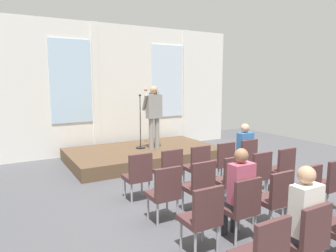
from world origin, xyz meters
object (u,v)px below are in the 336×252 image
chair_r1_c2 (230,178)px  chair_r2_c1 (242,205)px  chair_r0_c1 (169,169)px  chair_r1_c1 (200,184)px  chair_r1_c0 (165,191)px  chair_r2_c0 (203,215)px  chair_r3_c1 (306,237)px  mic_stand (140,137)px  chair_r0_c0 (138,174)px  audience_r0_c4 (243,148)px  audience_r3_c1 (301,216)px  chair_r0_c2 (197,164)px  audience_r2_c1 (239,189)px  chair_r0_c4 (246,156)px  chair_r1_c4 (282,167)px  chair_r0_c3 (223,160)px  chair_r2_c3 (304,188)px  speaker (154,113)px  chair_r2_c4 (330,182)px  chair_r1_c3 (257,172)px  chair_r2_c2 (275,196)px

chair_r1_c2 → chair_r2_c1: bearing=-123.3°
chair_r0_c1 → chair_r1_c1: 1.03m
chair_r1_c0 → chair_r2_c0: (0.00, -1.03, 0.00)m
chair_r2_c1 → chair_r3_c1: bearing=-90.0°
mic_stand → chair_r0_c0: 3.10m
audience_r0_c4 → audience_r3_c1: 3.71m
chair_r1_c1 → audience_r3_c1: bearing=-90.0°
audience_r0_c4 → audience_r3_c1: audience_r3_c1 is taller
chair_r0_c2 → audience_r2_c1: bearing=-108.9°
chair_r2_c0 → chair_r0_c2: bearing=56.7°
chair_r0_c4 → chair_r1_c2: bearing=-142.7°
chair_r1_c4 → audience_r3_c1: size_ratio=0.70×
chair_r1_c0 → audience_r3_c1: size_ratio=0.70×
chair_r0_c1 → chair_r1_c2: bearing=-56.7°
chair_r1_c1 → chair_r2_c0: bearing=-123.3°
chair_r0_c2 → chair_r1_c0: size_ratio=1.00×
chair_r3_c1 → mic_stand: bearing=83.8°
chair_r1_c4 → chair_r3_c1: size_ratio=1.00×
chair_r0_c1 → chair_r2_c0: (-0.68, -2.06, 0.00)m
chair_r0_c2 → chair_r1_c0: (-1.36, -1.03, 0.00)m
mic_stand → chair_r0_c3: size_ratio=1.65×
audience_r2_c1 → chair_r2_c3: (1.36, -0.08, -0.21)m
audience_r0_c4 → chair_r1_c4: audience_r0_c4 is taller
mic_stand → chair_r1_c2: size_ratio=1.65×
speaker → chair_r2_c4: bearing=-76.7°
chair_r0_c3 → chair_r1_c3: size_ratio=1.00×
speaker → chair_r1_c3: (0.41, -3.57, -0.85)m
chair_r0_c0 → chair_r1_c2: same height
chair_r0_c0 → speaker: bearing=57.5°
chair_r0_c2 → chair_r2_c0: same height
chair_r0_c3 → chair_r2_c4: 2.17m
chair_r0_c2 → chair_r2_c4: bearing=-56.7°
chair_r1_c1 → chair_r2_c3: 1.70m
chair_r1_c1 → audience_r3_c1: 2.00m
chair_r2_c2 → audience_r3_c1: 1.19m
chair_r3_c1 → audience_r3_c1: audience_r3_c1 is taller
chair_r2_c2 → chair_r2_c3: bearing=0.0°
chair_r0_c0 → chair_r2_c1: same height
chair_r0_c2 → chair_r1_c3: same height
chair_r0_c1 → chair_r0_c4: (2.03, 0.00, 0.00)m
chair_r0_c1 → chair_r2_c1: 2.06m
mic_stand → audience_r0_c4: (1.39, -2.72, 0.05)m
chair_r2_c3 → chair_r1_c1: bearing=142.7°
chair_r2_c4 → audience_r3_c1: (-2.03, -0.95, 0.21)m
mic_stand → chair_r0_c1: 2.88m
audience_r3_c1 → chair_r0_c0: bearing=102.7°
chair_r0_c0 → chair_r2_c2: (1.36, -2.06, 0.00)m
speaker → chair_r0_c4: bearing=-66.8°
chair_r1_c0 → chair_r2_c1: size_ratio=1.00×
chair_r3_c1 → chair_r1_c1: bearing=90.0°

